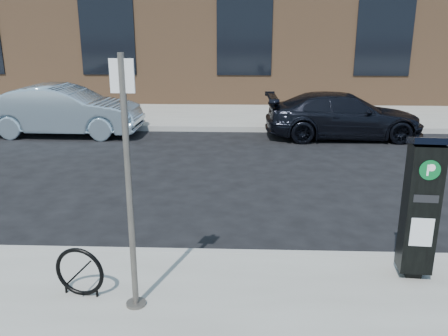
{
  "coord_description": "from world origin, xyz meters",
  "views": [
    {
      "loc": [
        -0.03,
        -5.77,
        3.08
      ],
      "look_at": [
        -0.28,
        0.5,
        1.16
      ],
      "focal_mm": 38.0,
      "sensor_mm": 36.0,
      "label": 1
    }
  ],
  "objects_px": {
    "sign_pole": "(129,190)",
    "car_dark": "(344,116)",
    "bike_rack": "(80,272)",
    "parking_kiosk": "(421,206)",
    "car_silver": "(64,110)"
  },
  "relations": [
    {
      "from": "sign_pole",
      "to": "car_dark",
      "type": "height_order",
      "value": "sign_pole"
    },
    {
      "from": "car_dark",
      "to": "sign_pole",
      "type": "bearing_deg",
      "value": 154.12
    },
    {
      "from": "bike_rack",
      "to": "parking_kiosk",
      "type": "bearing_deg",
      "value": 19.13
    },
    {
      "from": "bike_rack",
      "to": "car_dark",
      "type": "bearing_deg",
      "value": 72.05
    },
    {
      "from": "parking_kiosk",
      "to": "bike_rack",
      "type": "distance_m",
      "value": 3.97
    },
    {
      "from": "car_silver",
      "to": "parking_kiosk",
      "type": "bearing_deg",
      "value": -137.0
    },
    {
      "from": "parking_kiosk",
      "to": "car_silver",
      "type": "height_order",
      "value": "parking_kiosk"
    },
    {
      "from": "sign_pole",
      "to": "bike_rack",
      "type": "bearing_deg",
      "value": 167.17
    },
    {
      "from": "sign_pole",
      "to": "car_silver",
      "type": "height_order",
      "value": "sign_pole"
    },
    {
      "from": "sign_pole",
      "to": "car_silver",
      "type": "relative_size",
      "value": 0.62
    },
    {
      "from": "sign_pole",
      "to": "bike_rack",
      "type": "relative_size",
      "value": 4.6
    },
    {
      "from": "parking_kiosk",
      "to": "bike_rack",
      "type": "xyz_separation_m",
      "value": [
        -3.87,
        -0.59,
        -0.61
      ]
    },
    {
      "from": "parking_kiosk",
      "to": "bike_rack",
      "type": "height_order",
      "value": "parking_kiosk"
    },
    {
      "from": "parking_kiosk",
      "to": "car_dark",
      "type": "xyz_separation_m",
      "value": [
        0.73,
        7.92,
        -0.42
      ]
    },
    {
      "from": "car_silver",
      "to": "sign_pole",
      "type": "bearing_deg",
      "value": -154.66
    }
  ]
}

